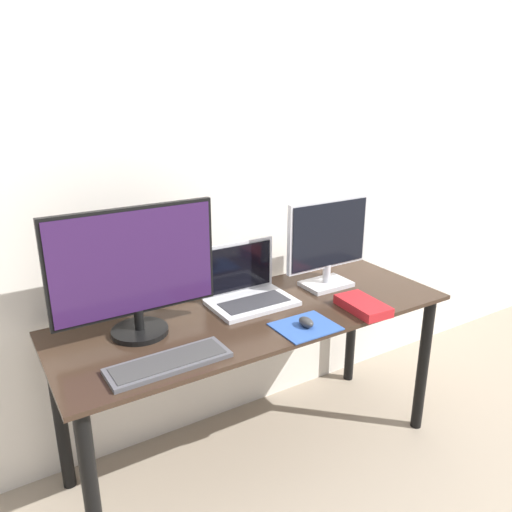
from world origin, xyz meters
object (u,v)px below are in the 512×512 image
object	(u,v)px
monitor_right	(328,242)
mouse	(306,322)
laptop	(246,288)
monitor_left	(135,270)
book	(363,306)
keyboard	(169,362)

from	to	relation	value
monitor_right	mouse	bearing A→B (deg)	-138.97
monitor_right	laptop	distance (m)	0.43
monitor_left	mouse	bearing A→B (deg)	-27.43
monitor_right	book	xyz separation A→B (m)	(-0.04, -0.29, -0.20)
monitor_right	book	bearing A→B (deg)	-97.55
monitor_right	mouse	world-z (taller)	monitor_right
monitor_right	book	world-z (taller)	monitor_right
monitor_right	keyboard	size ratio (longest dim) A/B	1.03
monitor_right	mouse	size ratio (longest dim) A/B	5.95
laptop	book	bearing A→B (deg)	-42.60
keyboard	mouse	size ratio (longest dim) A/B	5.76
keyboard	monitor_left	bearing A→B (deg)	91.51
monitor_left	laptop	xyz separation A→B (m)	(0.50, 0.05, -0.19)
laptop	mouse	size ratio (longest dim) A/B	4.86
laptop	mouse	world-z (taller)	laptop
monitor_left	monitor_right	world-z (taller)	monitor_left
monitor_left	laptop	bearing A→B (deg)	5.42
keyboard	monitor_right	bearing A→B (deg)	16.82
keyboard	book	distance (m)	0.86
laptop	keyboard	distance (m)	0.59
monitor_right	laptop	xyz separation A→B (m)	(-0.40, 0.05, -0.15)
monitor_left	keyboard	size ratio (longest dim) A/B	1.48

